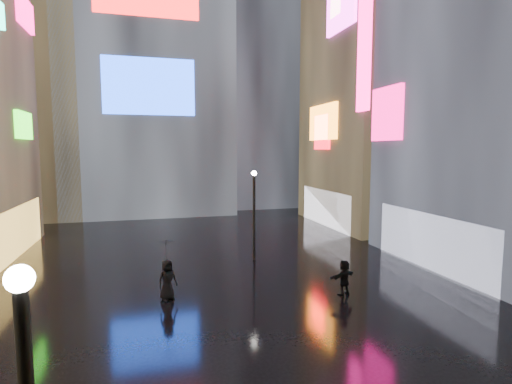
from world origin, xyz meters
name	(u,v)px	position (x,y,z in m)	size (l,w,h in m)	color
ground	(216,269)	(0.00, 20.00, 0.00)	(140.00, 140.00, 0.00)	black
building_right_far	(381,60)	(15.98, 30.00, 13.98)	(10.28, 12.00, 28.00)	black
tower_main	(146,8)	(-3.00, 43.97, 21.01)	(16.00, 14.20, 42.00)	black
tower_flank_right	(253,59)	(9.00, 46.00, 17.00)	(12.00, 12.00, 34.00)	black
tower_flank_left	(27,79)	(-14.00, 42.00, 13.00)	(10.00, 10.00, 26.00)	black
lamp_far	(254,210)	(2.46, 21.31, 2.94)	(0.30, 0.30, 5.20)	black
pedestrian_4	(167,280)	(-2.74, 16.34, 0.86)	(0.84, 0.55, 1.72)	black
pedestrian_5	(344,278)	(4.81, 14.80, 0.78)	(1.45, 0.46, 1.56)	black
umbrella_2	(167,250)	(-2.74, 16.34, 2.17)	(0.97, 0.99, 0.89)	black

